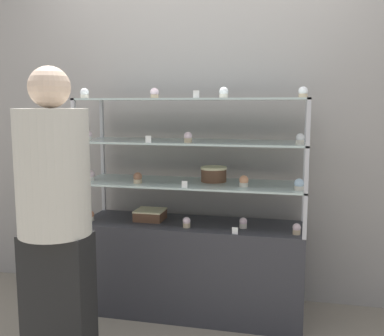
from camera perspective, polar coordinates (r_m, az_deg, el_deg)
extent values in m
plane|color=gray|center=(3.25, 0.00, -17.71)|extent=(20.00, 20.00, 0.00)
cube|color=gray|center=(3.29, 1.46, 6.10)|extent=(8.00, 0.05, 2.60)
cube|color=#333338|center=(3.12, 0.00, -12.53)|extent=(1.48, 0.45, 0.63)
cube|color=#B7B7BC|center=(3.42, -11.15, -3.02)|extent=(0.02, 0.02, 0.28)
cube|color=#B7B7BC|center=(3.13, 14.02, -4.13)|extent=(0.02, 0.02, 0.28)
cube|color=#B7B7BC|center=(3.05, -14.42, -4.47)|extent=(0.02, 0.02, 0.28)
cube|color=#B7B7BC|center=(2.72, 14.16, -5.98)|extent=(0.02, 0.02, 0.28)
cube|color=#B2C6C1|center=(2.97, 0.00, -1.95)|extent=(1.48, 0.45, 0.01)
cube|color=#B7B7BC|center=(3.38, -11.27, 1.56)|extent=(0.02, 0.02, 0.28)
cube|color=#B7B7BC|center=(3.09, 14.19, 0.87)|extent=(0.02, 0.02, 0.28)
cube|color=#B7B7BC|center=(3.00, -14.60, 0.66)|extent=(0.02, 0.02, 0.28)
cube|color=#B7B7BC|center=(2.66, 14.36, -0.23)|extent=(0.02, 0.02, 0.28)
cube|color=#B2C6C1|center=(2.94, 0.00, 3.34)|extent=(1.48, 0.45, 0.01)
cube|color=#B7B7BC|center=(3.36, -11.40, 6.22)|extent=(0.02, 0.02, 0.28)
cube|color=#B7B7BC|center=(3.07, 14.36, 5.98)|extent=(0.02, 0.02, 0.28)
cube|color=#B7B7BC|center=(2.98, -14.79, 5.91)|extent=(0.02, 0.02, 0.28)
cube|color=#B7B7BC|center=(2.64, 14.57, 5.69)|extent=(0.02, 0.02, 0.28)
cube|color=#B2C6C1|center=(2.93, 0.00, 8.72)|extent=(1.48, 0.45, 0.01)
cylinder|color=brown|center=(3.00, 2.78, -0.93)|extent=(0.17, 0.17, 0.08)
cylinder|color=#F4EAB2|center=(2.99, 2.78, 0.01)|extent=(0.18, 0.18, 0.02)
cube|color=brown|center=(3.11, -5.33, -6.02)|extent=(0.19, 0.18, 0.06)
cube|color=#F4EAB2|center=(3.10, -5.34, -5.38)|extent=(0.19, 0.18, 0.01)
cylinder|color=beige|center=(3.16, -12.75, -6.27)|extent=(0.05, 0.05, 0.03)
sphere|color=#E5996B|center=(3.15, -12.77, -5.77)|extent=(0.05, 0.05, 0.05)
cylinder|color=#CCB28C|center=(2.92, -0.70, -7.27)|extent=(0.05, 0.05, 0.03)
sphere|color=silver|center=(2.91, -0.70, -6.72)|extent=(0.05, 0.05, 0.05)
cylinder|color=beige|center=(2.92, 6.51, -7.29)|extent=(0.05, 0.05, 0.03)
sphere|color=silver|center=(2.91, 6.52, -6.75)|extent=(0.05, 0.05, 0.05)
cylinder|color=#CCB28C|center=(2.84, 13.13, -7.91)|extent=(0.05, 0.05, 0.03)
sphere|color=silver|center=(2.83, 13.15, -7.35)|extent=(0.05, 0.05, 0.05)
cube|color=white|center=(2.77, 5.47, -7.95)|extent=(0.04, 0.00, 0.04)
cylinder|color=white|center=(3.12, -12.75, -1.31)|extent=(0.06, 0.06, 0.03)
sphere|color=silver|center=(3.12, -12.76, -0.79)|extent=(0.06, 0.06, 0.06)
cylinder|color=#CCB28C|center=(2.97, -6.91, -1.66)|extent=(0.06, 0.06, 0.03)
sphere|color=#8C5B42|center=(2.96, -6.91, -1.10)|extent=(0.06, 0.06, 0.06)
cylinder|color=beige|center=(2.83, 6.60, -2.11)|extent=(0.06, 0.06, 0.03)
sphere|color=#E5996B|center=(2.83, 6.61, -1.53)|extent=(0.06, 0.06, 0.06)
cylinder|color=beige|center=(2.77, 13.42, -2.48)|extent=(0.06, 0.06, 0.03)
sphere|color=silver|center=(2.77, 13.44, -1.89)|extent=(0.06, 0.06, 0.06)
cube|color=white|center=(2.77, -0.90, -2.10)|extent=(0.04, 0.00, 0.04)
cylinder|color=white|center=(3.07, -13.03, 3.69)|extent=(0.05, 0.05, 0.03)
sphere|color=silver|center=(3.06, -13.04, 4.20)|extent=(0.05, 0.05, 0.05)
cylinder|color=#CCB28C|center=(2.83, -0.56, 3.55)|extent=(0.05, 0.05, 0.03)
sphere|color=silver|center=(2.82, -0.56, 4.10)|extent=(0.05, 0.05, 0.05)
cylinder|color=beige|center=(2.75, 13.57, 3.22)|extent=(0.05, 0.05, 0.03)
sphere|color=white|center=(2.75, 13.58, 3.78)|extent=(0.05, 0.05, 0.05)
cube|color=white|center=(2.80, -5.57, 3.65)|extent=(0.04, 0.00, 0.04)
cylinder|color=beige|center=(3.05, -13.48, 8.81)|extent=(0.05, 0.05, 0.02)
sphere|color=white|center=(3.05, -13.49, 9.33)|extent=(0.06, 0.06, 0.06)
cylinder|color=#CCB28C|center=(2.94, -4.78, 9.04)|extent=(0.05, 0.05, 0.02)
sphere|color=silver|center=(2.94, -4.79, 9.58)|extent=(0.06, 0.06, 0.06)
cylinder|color=beige|center=(2.79, 4.04, 9.11)|extent=(0.05, 0.05, 0.02)
sphere|color=white|center=(2.80, 4.05, 9.67)|extent=(0.06, 0.06, 0.06)
cylinder|color=#CCB28C|center=(2.80, 13.91, 8.90)|extent=(0.05, 0.05, 0.02)
sphere|color=white|center=(2.80, 13.93, 9.46)|extent=(0.06, 0.06, 0.06)
cube|color=white|center=(2.71, 0.53, 9.37)|extent=(0.04, 0.00, 0.04)
cube|color=black|center=(2.59, -16.58, -15.94)|extent=(0.36, 0.20, 0.74)
cylinder|color=beige|center=(2.40, -17.24, -0.53)|extent=(0.37, 0.37, 0.65)
sphere|color=beige|center=(2.38, -17.67, 9.76)|extent=(0.21, 0.21, 0.21)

